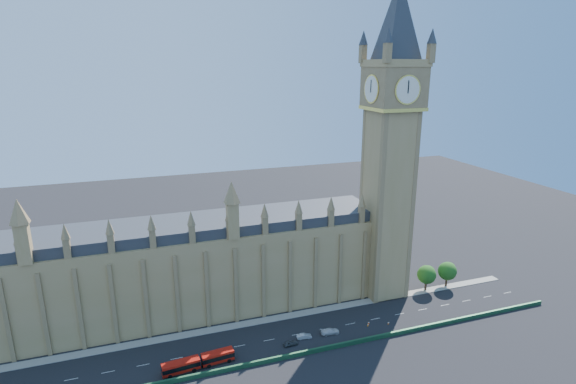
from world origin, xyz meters
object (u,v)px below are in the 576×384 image
object	(u,v)px
red_bus	(199,362)
car_white	(330,331)
car_grey	(290,343)
car_silver	(304,336)

from	to	relation	value
red_bus	car_white	bearing A→B (deg)	-0.87
red_bus	car_grey	distance (m)	23.96
red_bus	car_silver	distance (m)	28.59
car_grey	car_silver	size ratio (longest dim) A/B	0.96
red_bus	car_grey	world-z (taller)	red_bus
car_grey	car_white	distance (m)	12.04
red_bus	car_silver	size ratio (longest dim) A/B	4.38
car_silver	car_white	world-z (taller)	car_white
red_bus	car_white	distance (m)	35.97
car_silver	car_white	xyz separation A→B (m)	(7.43, -0.25, 0.09)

